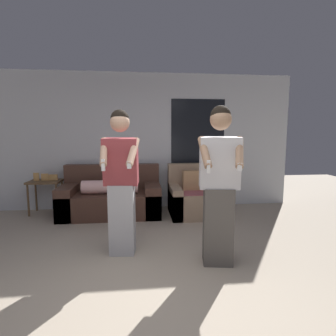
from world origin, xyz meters
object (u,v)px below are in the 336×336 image
(person_left, at_px, (121,181))
(side_table, at_px, (45,185))
(couch, at_px, (112,198))
(armchair, at_px, (192,198))
(person_right, at_px, (219,185))

(person_left, bearing_deg, side_table, 129.64)
(couch, xyz_separation_m, armchair, (1.51, -0.14, -0.00))
(armchair, relative_size, person_left, 0.52)
(person_left, distance_m, person_right, 1.17)
(person_left, height_order, person_right, person_right)
(armchair, bearing_deg, couch, 174.62)
(couch, height_order, person_right, person_right)
(side_table, xyz_separation_m, person_right, (2.67, -2.26, 0.38))
(couch, bearing_deg, person_right, -55.37)
(armchair, height_order, person_left, person_left)
(couch, relative_size, side_table, 2.31)
(couch, xyz_separation_m, person_right, (1.42, -2.06, 0.60))
(side_table, height_order, person_left, person_left)
(couch, relative_size, person_right, 1.00)
(couch, bearing_deg, armchair, -5.38)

